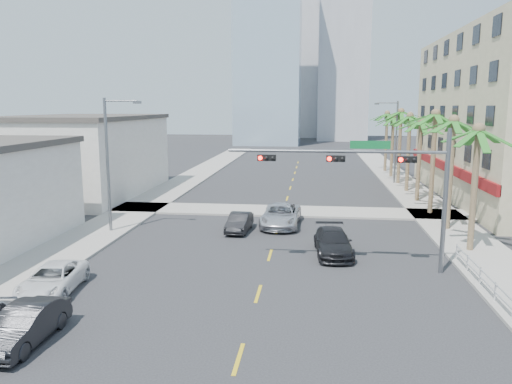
% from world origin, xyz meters
% --- Properties ---
extents(ground, '(260.00, 260.00, 0.00)m').
position_xyz_m(ground, '(0.00, 0.00, 0.00)').
color(ground, '#262628').
rests_on(ground, ground).
extents(sidewalk_right, '(4.00, 120.00, 0.15)m').
position_xyz_m(sidewalk_right, '(12.00, 20.00, 0.07)').
color(sidewalk_right, gray).
rests_on(sidewalk_right, ground).
extents(sidewalk_left, '(4.00, 120.00, 0.15)m').
position_xyz_m(sidewalk_left, '(-12.00, 20.00, 0.07)').
color(sidewalk_left, gray).
rests_on(sidewalk_left, ground).
extents(sidewalk_cross, '(80.00, 4.00, 0.15)m').
position_xyz_m(sidewalk_cross, '(0.00, 22.00, 0.07)').
color(sidewalk_cross, gray).
rests_on(sidewalk_cross, ground).
extents(building_left_far, '(11.00, 18.00, 7.20)m').
position_xyz_m(building_left_far, '(-19.50, 28.00, 3.60)').
color(building_left_far, beige).
rests_on(building_left_far, ground).
extents(tower_far_left, '(14.00, 14.00, 48.00)m').
position_xyz_m(tower_far_left, '(-8.00, 95.00, 24.00)').
color(tower_far_left, '#99B2C6').
rests_on(tower_far_left, ground).
extents(tower_far_right, '(12.00, 12.00, 60.00)m').
position_xyz_m(tower_far_right, '(9.00, 110.00, 30.00)').
color(tower_far_right, '#ADADB2').
rests_on(tower_far_right, ground).
extents(tower_far_center, '(16.00, 16.00, 42.00)m').
position_xyz_m(tower_far_center, '(-3.00, 125.00, 21.00)').
color(tower_far_center, '#ADADB2').
rests_on(tower_far_center, ground).
extents(traffic_signal_mast, '(11.12, 0.54, 7.20)m').
position_xyz_m(traffic_signal_mast, '(5.78, 7.95, 5.06)').
color(traffic_signal_mast, slate).
rests_on(traffic_signal_mast, ground).
extents(palm_tree_0, '(4.80, 4.80, 7.80)m').
position_xyz_m(palm_tree_0, '(11.60, 12.00, 7.08)').
color(palm_tree_0, brown).
rests_on(palm_tree_0, ground).
extents(palm_tree_1, '(4.80, 4.80, 8.16)m').
position_xyz_m(palm_tree_1, '(11.60, 17.20, 7.43)').
color(palm_tree_1, brown).
rests_on(palm_tree_1, ground).
extents(palm_tree_2, '(4.80, 4.80, 8.52)m').
position_xyz_m(palm_tree_2, '(11.60, 22.40, 7.78)').
color(palm_tree_2, brown).
rests_on(palm_tree_2, ground).
extents(palm_tree_3, '(4.80, 4.80, 7.80)m').
position_xyz_m(palm_tree_3, '(11.60, 27.60, 7.08)').
color(palm_tree_3, brown).
rests_on(palm_tree_3, ground).
extents(palm_tree_4, '(4.80, 4.80, 8.16)m').
position_xyz_m(palm_tree_4, '(11.60, 32.80, 7.43)').
color(palm_tree_4, brown).
rests_on(palm_tree_4, ground).
extents(palm_tree_5, '(4.80, 4.80, 8.52)m').
position_xyz_m(palm_tree_5, '(11.60, 38.00, 7.78)').
color(palm_tree_5, brown).
rests_on(palm_tree_5, ground).
extents(palm_tree_6, '(4.80, 4.80, 7.80)m').
position_xyz_m(palm_tree_6, '(11.60, 43.20, 7.08)').
color(palm_tree_6, brown).
rests_on(palm_tree_6, ground).
extents(palm_tree_7, '(4.80, 4.80, 8.16)m').
position_xyz_m(palm_tree_7, '(11.60, 48.40, 7.43)').
color(palm_tree_7, brown).
rests_on(palm_tree_7, ground).
extents(streetlight_left, '(2.55, 0.25, 9.00)m').
position_xyz_m(streetlight_left, '(-11.00, 14.00, 5.06)').
color(streetlight_left, slate).
rests_on(streetlight_left, ground).
extents(streetlight_right, '(2.55, 0.25, 9.00)m').
position_xyz_m(streetlight_right, '(11.00, 38.00, 5.06)').
color(streetlight_right, slate).
rests_on(streetlight_right, ground).
extents(guardrail, '(0.08, 8.08, 1.00)m').
position_xyz_m(guardrail, '(10.30, 6.00, 0.67)').
color(guardrail, silver).
rests_on(guardrail, ground).
extents(car_parked_mid, '(1.49, 4.21, 1.38)m').
position_xyz_m(car_parked_mid, '(-7.80, -1.76, 0.69)').
color(car_parked_mid, black).
rests_on(car_parked_mid, ground).
extents(car_parked_far, '(2.60, 4.79, 1.28)m').
position_xyz_m(car_parked_far, '(-9.40, 3.09, 0.64)').
color(car_parked_far, white).
rests_on(car_parked_far, ground).
extents(car_lane_left, '(1.54, 3.88, 1.26)m').
position_xyz_m(car_lane_left, '(-2.58, 15.32, 0.63)').
color(car_lane_left, black).
rests_on(car_lane_left, ground).
extents(car_lane_center, '(2.80, 5.71, 1.56)m').
position_xyz_m(car_lane_center, '(0.14, 17.16, 0.78)').
color(car_lane_center, silver).
rests_on(car_lane_center, ground).
extents(car_lane_right, '(2.37, 5.08, 1.44)m').
position_xyz_m(car_lane_right, '(3.60, 10.60, 0.72)').
color(car_lane_right, black).
rests_on(car_lane_right, ground).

